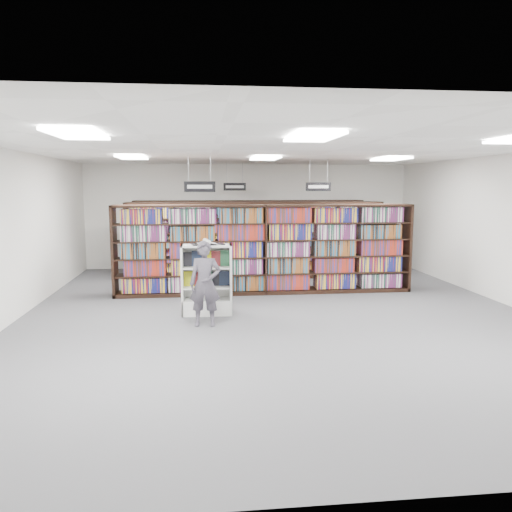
{
  "coord_description": "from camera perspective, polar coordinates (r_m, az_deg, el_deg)",
  "views": [
    {
      "loc": [
        -1.47,
        -9.57,
        2.51
      ],
      "look_at": [
        -0.37,
        0.5,
        1.1
      ],
      "focal_mm": 35.0,
      "sensor_mm": 36.0,
      "label": 1
    }
  ],
  "objects": [
    {
      "name": "troffer_front_center",
      "position": [
        6.76,
        6.55,
        13.4
      ],
      "size": [
        0.6,
        1.2,
        0.04
      ],
      "primitive_type": "cube",
      "color": "white",
      "rests_on": "ceiling"
    },
    {
      "name": "aisle_sign_center",
      "position": [
        14.6,
        -2.44,
        8.0
      ],
      "size": [
        0.65,
        0.02,
        0.8
      ],
      "color": "#B2B2B7",
      "rests_on": "ceiling"
    },
    {
      "name": "wall_front",
      "position": [
        3.97,
        15.83,
        -5.63
      ],
      "size": [
        10.0,
        0.1,
        3.2
      ],
      "primitive_type": "cube",
      "color": "white",
      "rests_on": "ground"
    },
    {
      "name": "troffer_back_center",
      "position": [
        11.68,
        1.03,
        11.11
      ],
      "size": [
        0.6,
        1.2,
        0.04
      ],
      "primitive_type": "cube",
      "color": "white",
      "rests_on": "ceiling"
    },
    {
      "name": "wall_left",
      "position": [
        10.24,
        -26.38,
        2.0
      ],
      "size": [
        0.1,
        12.0,
        3.2
      ],
      "primitive_type": "cube",
      "color": "white",
      "rests_on": "ground"
    },
    {
      "name": "ceiling",
      "position": [
        9.71,
        2.56,
        12.0
      ],
      "size": [
        10.0,
        12.0,
        0.1
      ],
      "primitive_type": "cube",
      "color": "white",
      "rests_on": "wall_back"
    },
    {
      "name": "shopper",
      "position": [
        9.04,
        -5.84,
        -3.18
      ],
      "size": [
        0.6,
        0.43,
        1.55
      ],
      "primitive_type": "imported",
      "rotation": [
        0.0,
        0.0,
        -0.11
      ],
      "color": "#4B4752",
      "rests_on": "floor"
    },
    {
      "name": "floor",
      "position": [
        10.0,
        2.45,
        -6.62
      ],
      "size": [
        12.0,
        12.0,
        0.0
      ],
      "primitive_type": "plane",
      "color": "#4A4A4F",
      "rests_on": "ground"
    },
    {
      "name": "aisle_sign_left",
      "position": [
        10.57,
        -6.45,
        7.99
      ],
      "size": [
        0.65,
        0.02,
        0.8
      ],
      "color": "#B2B2B7",
      "rests_on": "ceiling"
    },
    {
      "name": "bookshelf_row_far",
      "position": [
        15.41,
        -0.73,
        2.48
      ],
      "size": [
        7.0,
        0.6,
        2.1
      ],
      "color": "black",
      "rests_on": "floor"
    },
    {
      "name": "wall_back",
      "position": [
        15.66,
        -0.84,
        4.59
      ],
      "size": [
        10.0,
        0.1,
        3.2
      ],
      "primitive_type": "cube",
      "color": "white",
      "rests_on": "ground"
    },
    {
      "name": "bookshelf_row_near",
      "position": [
        11.75,
        1.01,
        0.79
      ],
      "size": [
        7.0,
        0.6,
        2.1
      ],
      "color": "black",
      "rests_on": "floor"
    },
    {
      "name": "aisle_sign_right",
      "position": [
        12.91,
        7.14,
        7.96
      ],
      "size": [
        0.65,
        0.02,
        0.8
      ],
      "color": "#B2B2B7",
      "rests_on": "ceiling"
    },
    {
      "name": "endcap_display",
      "position": [
        9.98,
        -5.63,
        -3.89
      ],
      "size": [
        1.0,
        0.52,
        1.38
      ],
      "rotation": [
        0.0,
        0.0,
        -0.03
      ],
      "color": "white",
      "rests_on": "floor"
    },
    {
      "name": "troffer_back_right",
      "position": [
        12.42,
        15.15,
        10.65
      ],
      "size": [
        0.6,
        1.2,
        0.04
      ],
      "primitive_type": "cube",
      "color": "white",
      "rests_on": "ceiling"
    },
    {
      "name": "troffer_front_left",
      "position": [
        6.77,
        -19.76,
        12.98
      ],
      "size": [
        0.6,
        1.2,
        0.04
      ],
      "primitive_type": "cube",
      "color": "white",
      "rests_on": "ceiling"
    },
    {
      "name": "open_book",
      "position": [
        9.84,
        -5.59,
        1.49
      ],
      "size": [
        0.69,
        0.48,
        0.13
      ],
      "rotation": [
        0.0,
        0.0,
        0.19
      ],
      "color": "black",
      "rests_on": "endcap_display"
    },
    {
      "name": "troffer_back_left",
      "position": [
        11.69,
        -13.99,
        10.88
      ],
      "size": [
        0.6,
        1.2,
        0.04
      ],
      "primitive_type": "cube",
      "color": "white",
      "rests_on": "ceiling"
    },
    {
      "name": "bookshelf_row_mid",
      "position": [
        13.73,
        -0.04,
        1.82
      ],
      "size": [
        7.0,
        0.6,
        2.1
      ],
      "color": "black",
      "rests_on": "floor"
    }
  ]
}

